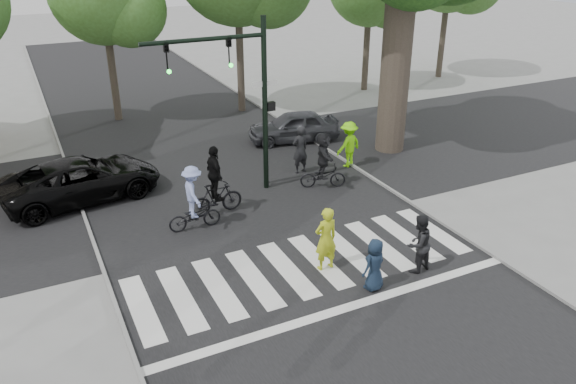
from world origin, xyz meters
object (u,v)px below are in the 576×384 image
Objects in this scene: pedestrian_child at (375,265)px; pedestrian_adult at (418,244)px; cyclist_mid at (215,187)px; cyclist_right at (323,163)px; traffic_signal at (241,83)px; pedestrian_woman at (326,239)px; cyclist_left at (194,202)px; car_grey at (293,126)px; car_suv at (82,179)px.

pedestrian_adult is (1.53, 0.20, 0.12)m from pedestrian_child.
cyclist_mid is 4.15m from cyclist_right.
pedestrian_child is (0.74, -6.98, -3.19)m from traffic_signal.
pedestrian_woman is at bearing -39.42° from pedestrian_adult.
cyclist_left is at bearing -142.55° from traffic_signal.
traffic_signal reaches higher than pedestrian_woman.
pedestrian_child is at bearing -2.98° from car_grey.
car_suv reaches higher than pedestrian_child.
pedestrian_woman is 4.71m from cyclist_mid.
cyclist_left reaches higher than car_grey.
cyclist_right is (2.59, 4.73, 0.00)m from pedestrian_woman.
cyclist_mid reaches higher than pedestrian_adult.
cyclist_left is (-4.67, 4.94, 0.06)m from pedestrian_adult.
cyclist_right is at bearing -118.54° from car_suv.
pedestrian_child is at bearing -58.56° from cyclist_left.
car_suv is at bearing 160.59° from cyclist_right.
traffic_signal is 2.57× the size of cyclist_mid.
car_suv is at bearing -60.19° from pedestrian_adult.
cyclist_mid is 0.44× the size of car_suv.
cyclist_mid is at bearing -33.07° from car_grey.
pedestrian_child is at bearing -155.43° from car_suv.
pedestrian_child is 0.69× the size of cyclist_right.
car_suv is (-3.74, 3.06, -0.23)m from cyclist_mid.
pedestrian_woman reaches higher than pedestrian_adult.
cyclist_left is (-3.14, 5.14, 0.19)m from pedestrian_child.
traffic_signal is 6.34m from pedestrian_woman.
car_suv is at bearing 126.61° from cyclist_left.
traffic_signal is 4.19× the size of pedestrian_child.
cyclist_left is 8.62m from car_grey.
cyclist_left is 1.18m from cyclist_mid.
traffic_signal is at bearing -100.04° from pedestrian_child.
traffic_signal reaches higher than pedestrian_child.
car_suv is 1.34× the size of car_grey.
pedestrian_woman is at bearing -56.36° from cyclist_left.
cyclist_mid is 1.13× the size of cyclist_right.
car_suv is (-5.18, 1.91, -3.17)m from traffic_signal.
pedestrian_adult is at bearing 148.71° from pedestrian_woman.
traffic_signal is at bearing -82.27° from pedestrian_adult.
car_grey is (1.25, 4.86, -0.25)m from cyclist_right.
pedestrian_adult is at bearing -94.04° from cyclist_right.
cyclist_right is at bearing 3.94° from cyclist_mid.
cyclist_mid is 7.46m from car_grey.
cyclist_mid is at bearing -141.57° from traffic_signal.
cyclist_left reaches higher than cyclist_right.
cyclist_right is at bearing -104.87° from pedestrian_adult.
cyclist_left is 1.00× the size of cyclist_right.
pedestrian_adult is 11.45m from car_suv.
traffic_signal reaches higher than cyclist_left.
pedestrian_adult is at bearing -71.44° from traffic_signal.
traffic_signal reaches higher than car_grey.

